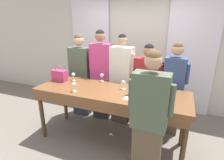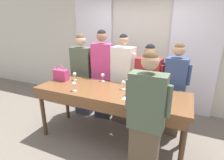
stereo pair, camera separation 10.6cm
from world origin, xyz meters
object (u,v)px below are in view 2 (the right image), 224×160
(wine_glass_center_right, at_px, (74,84))
(guest_striped_shirt, at_px, (148,88))
(wine_glass_front_left, at_px, (158,83))
(wine_glass_center_left, at_px, (75,74))
(guest_navy_coat, at_px, (174,90))
(tasting_bar, at_px, (109,96))
(guest_olive_jacket, at_px, (83,75))
(handbag, at_px, (61,75))
(host_pouring, at_px, (146,123))
(wine_glass_front_mid, at_px, (157,97))
(guest_cream_sweater, at_px, (123,80))
(wine_glass_back_left, at_px, (103,76))
(wine_bottle, at_px, (130,88))
(guest_pink_top, at_px, (102,75))
(wine_glass_center_mid, at_px, (123,83))
(wine_glass_front_right, at_px, (149,93))

(wine_glass_center_right, height_order, guest_striped_shirt, guest_striped_shirt)
(wine_glass_front_left, xyz_separation_m, wine_glass_center_left, (-1.53, -0.15, 0.00))
(guest_striped_shirt, distance_m, guest_navy_coat, 0.48)
(tasting_bar, height_order, guest_olive_jacket, guest_olive_jacket)
(handbag, relative_size, wine_glass_center_left, 1.99)
(wine_glass_center_right, xyz_separation_m, guest_striped_shirt, (0.98, 0.93, -0.24))
(wine_glass_center_right, xyz_separation_m, host_pouring, (1.26, -0.37, -0.17))
(wine_glass_center_left, relative_size, guest_striped_shirt, 0.09)
(wine_glass_front_mid, distance_m, guest_navy_coat, 0.94)
(wine_glass_front_mid, height_order, guest_striped_shirt, guest_striped_shirt)
(wine_glass_center_left, xyz_separation_m, guest_cream_sweater, (0.80, 0.47, -0.15))
(host_pouring, bearing_deg, guest_striped_shirt, 101.79)
(wine_glass_front_left, xyz_separation_m, guest_navy_coat, (0.25, 0.32, -0.20))
(wine_glass_back_left, bearing_deg, wine_bottle, -31.86)
(guest_olive_jacket, bearing_deg, wine_bottle, -29.10)
(guest_pink_top, relative_size, guest_cream_sweater, 1.04)
(wine_glass_front_left, height_order, guest_striped_shirt, guest_striped_shirt)
(guest_pink_top, height_order, guest_navy_coat, guest_pink_top)
(handbag, relative_size, wine_glass_front_left, 1.99)
(wine_glass_front_left, distance_m, wine_glass_front_mid, 0.59)
(guest_olive_jacket, height_order, host_pouring, guest_olive_jacket)
(wine_glass_front_mid, bearing_deg, wine_bottle, 158.56)
(wine_glass_center_left, height_order, guest_cream_sweater, guest_cream_sweater)
(guest_cream_sweater, relative_size, host_pouring, 1.04)
(guest_navy_coat, bearing_deg, handbag, -163.99)
(wine_glass_center_mid, bearing_deg, guest_pink_top, 140.17)
(wine_bottle, distance_m, host_pouring, 0.70)
(guest_pink_top, xyz_separation_m, guest_cream_sweater, (0.45, 0.00, -0.06))
(handbag, xyz_separation_m, guest_cream_sweater, (1.03, 0.58, -0.15))
(wine_bottle, xyz_separation_m, guest_striped_shirt, (0.11, 0.74, -0.25))
(wine_bottle, height_order, wine_glass_center_right, wine_bottle)
(guest_olive_jacket, bearing_deg, wine_glass_front_mid, -27.31)
(wine_glass_front_left, height_order, guest_cream_sweater, guest_cream_sweater)
(wine_glass_back_left, xyz_separation_m, guest_striped_shirt, (0.78, 0.32, -0.24))
(handbag, xyz_separation_m, host_pouring, (1.81, -0.72, -0.17))
(guest_navy_coat, bearing_deg, wine_glass_front_right, -109.33)
(wine_glass_back_left, xyz_separation_m, guest_navy_coat, (1.26, 0.32, -0.20))
(wine_glass_front_left, xyz_separation_m, wine_glass_back_left, (-1.01, 0.00, -0.00))
(wine_glass_back_left, bearing_deg, wine_glass_front_right, -27.05)
(wine_glass_front_mid, bearing_deg, handbag, 169.91)
(wine_glass_center_mid, bearing_deg, wine_glass_back_left, 154.79)
(wine_glass_back_left, bearing_deg, guest_navy_coat, 14.27)
(wine_glass_front_mid, height_order, wine_glass_center_right, same)
(guest_striped_shirt, height_order, guest_navy_coat, guest_navy_coat)
(wine_bottle, bearing_deg, guest_striped_shirt, 81.66)
(wine_glass_center_left, height_order, host_pouring, host_pouring)
(wine_glass_front_right, height_order, guest_navy_coat, guest_navy_coat)
(wine_glass_center_left, relative_size, guest_olive_jacket, 0.08)
(wine_bottle, xyz_separation_m, wine_glass_front_left, (0.34, 0.41, -0.01))
(wine_glass_front_right, distance_m, wine_glass_center_left, 1.53)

